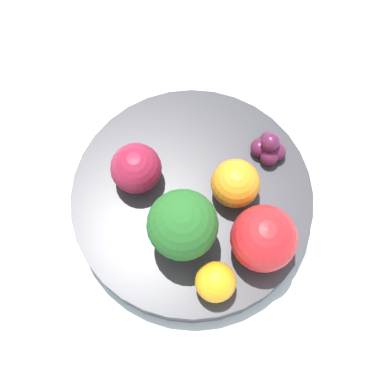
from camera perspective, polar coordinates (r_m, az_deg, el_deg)
ground_plane at (r=0.56m, az=0.00°, el=-2.03°), size 6.00×6.00×0.00m
table_surface at (r=0.55m, az=0.00°, el=-1.70°), size 1.20×1.20×0.02m
bowl at (r=0.52m, az=0.00°, el=-0.89°), size 0.23×0.23×0.03m
broccoli at (r=0.46m, az=-1.60°, el=-3.45°), size 0.06×0.06×0.08m
apple_red at (r=0.50m, az=-5.98°, el=2.51°), size 0.05×0.05×0.05m
apple_green at (r=0.47m, az=7.66°, el=-4.94°), size 0.06×0.06×0.06m
orange_front at (r=0.47m, az=2.53°, el=-9.58°), size 0.04×0.04×0.04m
orange_back at (r=0.49m, az=4.65°, el=0.91°), size 0.05×0.05×0.05m
grape_cluster at (r=0.52m, az=8.20°, el=4.69°), size 0.03×0.03×0.03m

